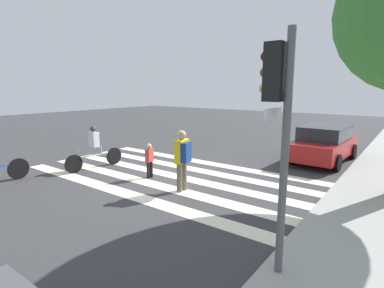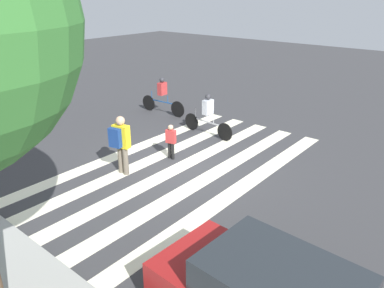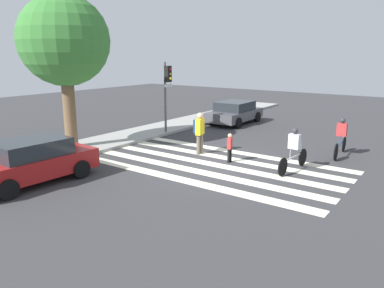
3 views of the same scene
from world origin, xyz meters
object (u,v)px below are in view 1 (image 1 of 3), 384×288
(pedestrian_adult_blue_shirt, at_px, (183,156))
(pedestrian_child_with_backpack, at_px, (149,159))
(traffic_light, at_px, (278,110))
(cyclist_near_curb, at_px, (94,146))
(car_parked_dark_suv, at_px, (324,143))

(pedestrian_adult_blue_shirt, height_order, pedestrian_child_with_backpack, pedestrian_adult_blue_shirt)
(traffic_light, height_order, cyclist_near_curb, traffic_light)
(traffic_light, relative_size, car_parked_dark_suv, 0.91)
(traffic_light, relative_size, pedestrian_child_with_backpack, 3.27)
(cyclist_near_curb, xyz_separation_m, car_parked_dark_suv, (-6.40, 6.62, -0.11))
(car_parked_dark_suv, bearing_deg, pedestrian_child_with_backpack, -31.97)
(traffic_light, relative_size, cyclist_near_curb, 1.63)
(pedestrian_child_with_backpack, bearing_deg, traffic_light, -132.01)
(pedestrian_adult_blue_shirt, distance_m, pedestrian_child_with_backpack, 1.84)
(pedestrian_adult_blue_shirt, xyz_separation_m, car_parked_dark_suv, (-6.39, 2.38, -0.31))
(traffic_light, distance_m, car_parked_dark_suv, 9.02)
(pedestrian_adult_blue_shirt, bearing_deg, car_parked_dark_suv, -32.09)
(traffic_light, relative_size, pedestrian_adult_blue_shirt, 2.12)
(pedestrian_child_with_backpack, bearing_deg, cyclist_near_curb, 83.83)
(pedestrian_adult_blue_shirt, height_order, cyclist_near_curb, pedestrian_adult_blue_shirt)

